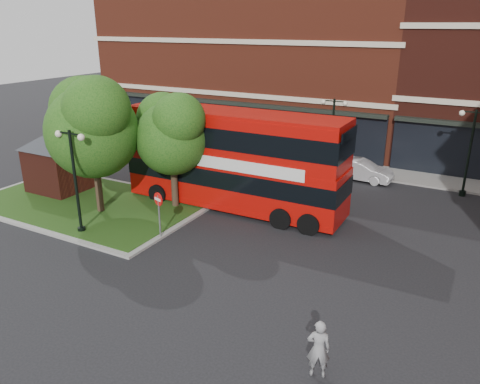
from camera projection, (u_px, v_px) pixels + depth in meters
The scene contains 15 objects.
ground at pixel (173, 261), 19.69m from camera, with size 120.00×120.00×0.00m, color black.
pavement_far at pixel (311, 163), 33.27m from camera, with size 44.00×3.00×0.12m, color slate.
terrace_far_left at pixel (259, 52), 40.69m from camera, with size 26.00×12.00×14.00m, color maroon.
traffic_island at pixel (88, 204), 25.75m from camera, with size 12.60×7.60×0.15m.
kiosk at pixel (59, 153), 27.16m from camera, with size 6.51×6.51×3.60m.
tree_island_west at pixel (91, 123), 23.15m from camera, with size 5.40×4.71×7.21m.
tree_island_east at pixel (171, 130), 24.03m from camera, with size 4.46×3.90×6.29m.
lamp_island at pixel (75, 177), 21.37m from camera, with size 1.72×0.36×5.00m.
lamp_far_left at pixel (332, 133), 29.78m from camera, with size 1.72×0.36×5.00m.
lamp_far_right at pixel (470, 148), 26.17m from camera, with size 1.72×0.36×5.00m.
bus at pixel (234, 154), 24.45m from camera, with size 12.01×2.84×4.58m.
woman at pixel (318, 349), 13.05m from camera, with size 0.66×0.43×1.80m, color gray.
car_silver at pixel (283, 158), 32.00m from camera, with size 1.74×4.32×1.47m, color silver.
car_white at pixel (360, 170), 29.62m from camera, with size 1.40×4.02×1.33m, color silver.
no_entry_sign at pixel (159, 206), 21.18m from camera, with size 0.61×0.25×2.28m.
Camera 1 is at (10.88, -14.00, 9.49)m, focal length 35.00 mm.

